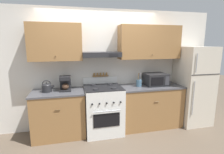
{
  "coord_description": "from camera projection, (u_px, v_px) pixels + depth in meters",
  "views": [
    {
      "loc": [
        -0.61,
        -3.09,
        1.84
      ],
      "look_at": [
        0.18,
        0.27,
        1.17
      ],
      "focal_mm": 28.0,
      "sensor_mm": 36.0,
      "label": 1
    }
  ],
  "objects": [
    {
      "name": "wall_back",
      "position": [
        104.0,
        60.0,
        3.76
      ],
      "size": [
        5.2,
        0.46,
        2.55
      ],
      "color": "silver",
      "rests_on": "ground_plane"
    },
    {
      "name": "coffee_maker",
      "position": [
        65.0,
        83.0,
        3.43
      ],
      "size": [
        0.21,
        0.23,
        0.29
      ],
      "color": "black",
      "rests_on": "counter_left"
    },
    {
      "name": "utensil_crock",
      "position": [
        139.0,
        83.0,
        3.77
      ],
      "size": [
        0.11,
        0.11,
        0.3
      ],
      "color": "slate",
      "rests_on": "counter_right"
    },
    {
      "name": "refrigerator",
      "position": [
        193.0,
        85.0,
        4.01
      ],
      "size": [
        0.69,
        0.73,
        1.77
      ],
      "color": "beige",
      "rests_on": "ground_plane"
    },
    {
      "name": "tea_kettle",
      "position": [
        47.0,
        87.0,
        3.34
      ],
      "size": [
        0.23,
        0.18,
        0.23
      ],
      "color": "#232326",
      "rests_on": "counter_left"
    },
    {
      "name": "stove_range",
      "position": [
        103.0,
        109.0,
        3.62
      ],
      "size": [
        0.75,
        0.73,
        1.12
      ],
      "color": "white",
      "rests_on": "ground_plane"
    },
    {
      "name": "ground_plane",
      "position": [
        106.0,
        138.0,
        3.45
      ],
      "size": [
        16.0,
        16.0,
        0.0
      ],
      "primitive_type": "plane",
      "color": "brown"
    },
    {
      "name": "counter_right",
      "position": [
        150.0,
        106.0,
        3.91
      ],
      "size": [
        1.37,
        0.65,
        0.92
      ],
      "color": "olive",
      "rests_on": "ground_plane"
    },
    {
      "name": "counter_left",
      "position": [
        59.0,
        114.0,
        3.47
      ],
      "size": [
        1.01,
        0.65,
        0.92
      ],
      "color": "olive",
      "rests_on": "ground_plane"
    },
    {
      "name": "microwave",
      "position": [
        156.0,
        79.0,
        3.87
      ],
      "size": [
        0.47,
        0.39,
        0.26
      ],
      "color": "#232326",
      "rests_on": "counter_right"
    }
  ]
}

